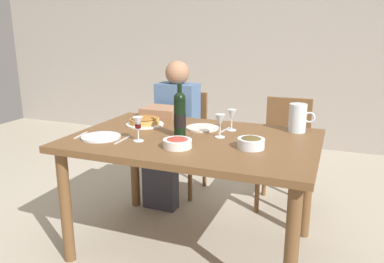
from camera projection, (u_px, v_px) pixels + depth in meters
ground_plane at (193, 247)px, 2.55m from camera, size 8.00×8.00×0.00m
back_wall at (273, 30)px, 4.57m from camera, size 8.00×0.10×2.80m
dining_table at (193, 151)px, 2.38m from camera, size 1.50×1.00×0.76m
wine_bottle at (180, 115)px, 2.33m from camera, size 0.07×0.07×0.33m
water_pitcher at (298, 120)px, 2.47m from camera, size 0.17×0.11×0.18m
baked_tart at (145, 121)px, 2.66m from camera, size 0.26×0.26×0.06m
salad_bowl at (177, 143)px, 2.14m from camera, size 0.16×0.16×0.06m
olive_bowl at (251, 142)px, 2.13m from camera, size 0.15×0.15×0.07m
wine_glass_left_diner at (232, 116)px, 2.50m from camera, size 0.06×0.06×0.14m
wine_glass_right_diner at (220, 121)px, 2.33m from camera, size 0.07×0.07×0.15m
wine_glass_centre at (138, 124)px, 2.25m from camera, size 0.06×0.06×0.15m
dinner_plate_left_setting at (101, 137)px, 2.34m from camera, size 0.24×0.24×0.01m
dinner_plate_right_setting at (202, 128)px, 2.56m from camera, size 0.22×0.22×0.01m
fork_left_setting at (81, 135)px, 2.40m from camera, size 0.04×0.16×0.00m
knife_left_setting at (122, 140)px, 2.29m from camera, size 0.01×0.18×0.00m
knife_right_setting at (224, 130)px, 2.51m from camera, size 0.03×0.18×0.00m
spoon_right_setting at (182, 126)px, 2.62m from camera, size 0.04×0.16×0.00m
chair_left at (184, 135)px, 3.41m from camera, size 0.41×0.41×0.87m
diner_left at (172, 128)px, 3.16m from camera, size 0.35×0.51×1.16m
chair_right at (286, 146)px, 3.09m from camera, size 0.41×0.41×0.87m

